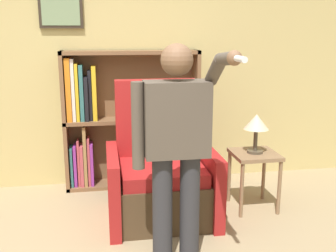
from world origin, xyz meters
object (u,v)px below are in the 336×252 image
(armchair, at_px, (160,176))
(table_lamp, at_px, (256,124))
(person_standing, at_px, (176,141))
(side_table, at_px, (254,163))
(bookcase, at_px, (115,120))

(armchair, bearing_deg, table_lamp, 0.26)
(person_standing, height_order, side_table, person_standing)
(bookcase, xyz_separation_m, person_standing, (0.39, -1.65, 0.18))
(person_standing, distance_m, table_lamp, 1.24)
(bookcase, distance_m, armchair, 1.00)
(bookcase, bearing_deg, armchair, -65.53)
(table_lamp, bearing_deg, side_table, 26.57)
(bookcase, bearing_deg, side_table, -32.45)
(side_table, bearing_deg, bookcase, 147.55)
(person_standing, bearing_deg, side_table, 40.95)
(bookcase, xyz_separation_m, table_lamp, (1.32, -0.84, 0.09))
(person_standing, bearing_deg, table_lamp, 40.95)
(bookcase, relative_size, person_standing, 0.93)
(side_table, relative_size, table_lamp, 1.50)
(armchair, relative_size, side_table, 2.22)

